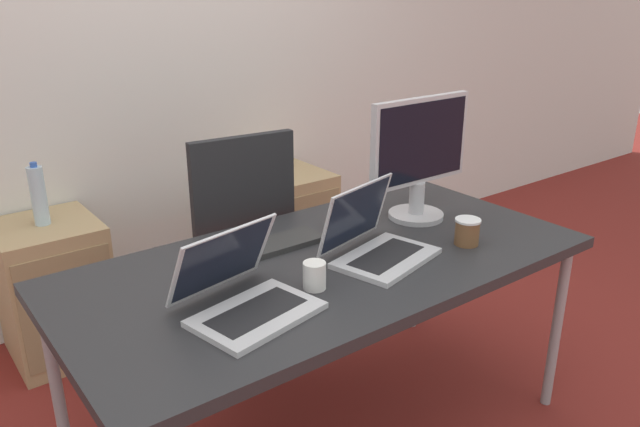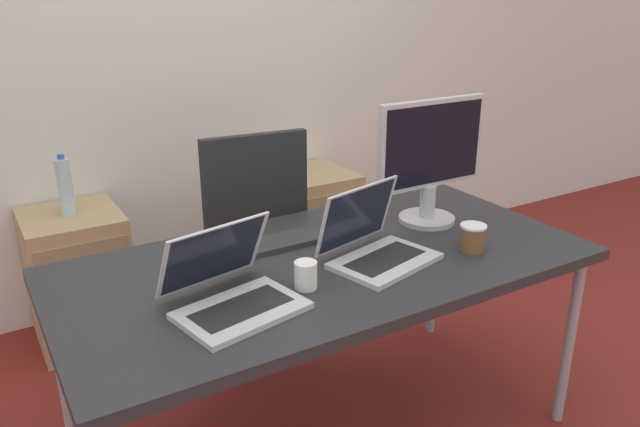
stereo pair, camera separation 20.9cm
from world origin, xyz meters
name	(u,v)px [view 1 (the left image)]	position (x,y,z in m)	size (l,w,h in m)	color
wall_back	(143,52)	(0.00, 1.47, 1.30)	(10.00, 0.05, 2.60)	silver
desk	(328,270)	(0.00, 0.00, 0.70)	(1.80, 0.89, 0.74)	#28282B
office_chair	(229,273)	(0.01, 0.74, 0.39)	(0.56, 0.58, 1.06)	#232326
cabinet_left	(54,290)	(-0.63, 1.21, 0.32)	(0.43, 0.45, 0.64)	tan
cabinet_right	(287,227)	(0.64, 1.21, 0.32)	(0.43, 0.45, 0.64)	tan
water_bottle	(39,196)	(-0.63, 1.21, 0.77)	(0.06, 0.06, 0.28)	silver
laptop_left	(245,295)	(-0.41, -0.14, 0.79)	(0.39, 0.39, 0.23)	silver
laptop_right	(376,243)	(0.14, -0.09, 0.79)	(0.40, 0.37, 0.24)	silver
monitor	(419,156)	(0.52, 0.10, 0.99)	(0.48, 0.22, 0.48)	#B7B7BC
keyboard	(266,247)	(-0.13, 0.19, 0.75)	(0.43, 0.13, 0.02)	#2D2D2D
mouse	(333,227)	(0.17, 0.19, 0.76)	(0.04, 0.06, 0.03)	silver
coffee_cup_white	(314,276)	(-0.17, -0.15, 0.78)	(0.07, 0.07, 0.09)	white
coffee_cup_brown	(467,232)	(0.47, -0.20, 0.79)	(0.09, 0.09, 0.10)	brown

